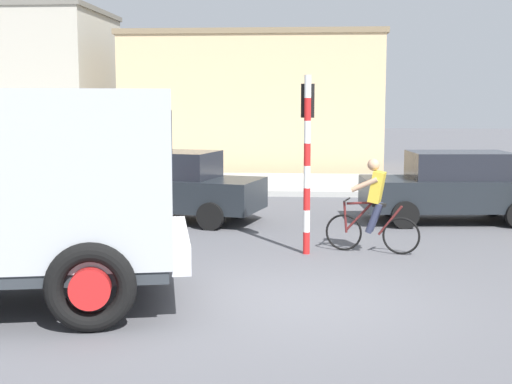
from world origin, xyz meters
TOP-DOWN VIEW (x-y plane):
  - ground_plane at (0.00, 0.00)m, footprint 120.00×120.00m
  - sidewalk_far at (0.00, 13.17)m, footprint 80.00×5.00m
  - cyclist at (1.29, 3.32)m, footprint 1.68×0.61m
  - traffic_light_pole at (0.09, 3.19)m, footprint 0.24×0.43m
  - car_red_near at (-3.01, 6.45)m, footprint 4.29×2.59m
  - car_far_side at (3.41, 6.77)m, footprint 4.13×2.13m
  - building_mid_block at (-2.08, 19.29)m, footprint 9.98×6.08m

SIDE VIEW (x-z plane):
  - ground_plane at x=0.00m, z-range 0.00..0.00m
  - sidewalk_far at x=0.00m, z-range 0.00..0.16m
  - car_red_near at x=-3.01m, z-range 0.02..1.62m
  - car_far_side at x=3.41m, z-range 0.02..1.62m
  - cyclist at x=1.29m, z-range 0.00..1.72m
  - traffic_light_pole at x=0.09m, z-range 0.47..3.67m
  - building_mid_block at x=-2.08m, z-range 0.00..5.33m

